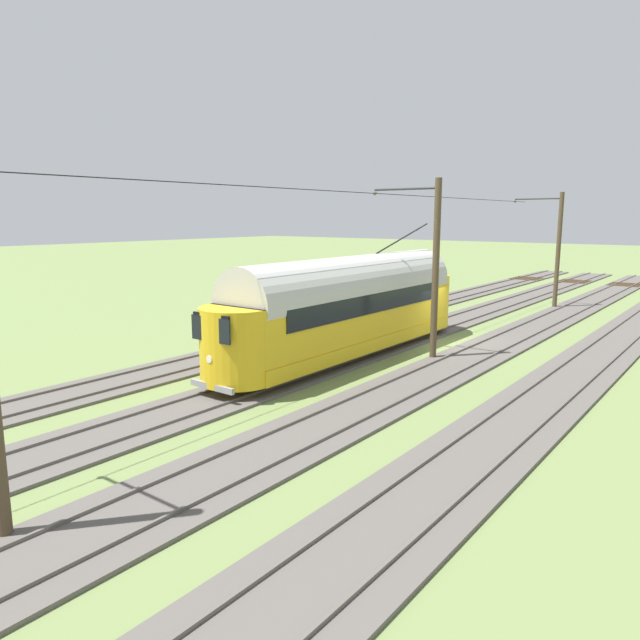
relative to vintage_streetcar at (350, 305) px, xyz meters
The scene contains 10 objects.
ground_plane 6.06m from the vintage_streetcar, 112.16° to the right, with size 220.00×220.00×0.00m, color olive.
track_streetcar_siding 10.37m from the vintage_streetcar, 146.94° to the right, with size 2.80×80.00×0.18m.
track_adjacent_siding 7.31m from the vintage_streetcar, 127.54° to the right, with size 2.80×80.00×0.18m.
track_third_siding 5.95m from the vintage_streetcar, 90.00° to the right, with size 2.80×80.00×0.18m.
track_outer_siding 7.31m from the vintage_streetcar, 52.46° to the right, with size 2.80×80.00×0.18m.
vintage_streetcar is the anchor object (origin of this frame).
catenary_pole_foreground 19.66m from the vintage_streetcar, 98.51° to the right, with size 3.21×0.28×7.46m.
catenary_pole_mid_near 3.81m from the vintage_streetcar, 147.70° to the right, with size 3.21×0.28×7.46m.
overhead_wire_run 5.37m from the vintage_streetcar, 91.51° to the right, with size 3.01×39.09×0.18m.
spare_tie_stack 11.30m from the vintage_streetcar, 48.65° to the right, with size 2.40×2.40×0.54m.
Camera 1 is at (-11.66, 25.35, 5.94)m, focal length 32.85 mm.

